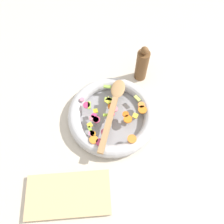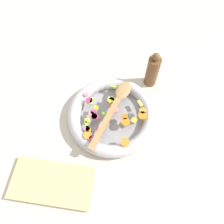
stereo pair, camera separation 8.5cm
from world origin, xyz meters
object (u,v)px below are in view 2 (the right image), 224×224
object	(u,v)px
pepper_mill	(152,71)
skillet	(112,115)
wooden_spoon	(114,106)
cutting_board	(52,183)

from	to	relation	value
pepper_mill	skillet	bearing A→B (deg)	-125.44
wooden_spoon	pepper_mill	world-z (taller)	pepper_mill
skillet	wooden_spoon	world-z (taller)	wooden_spoon
wooden_spoon	pepper_mill	distance (m)	0.22
pepper_mill	cutting_board	size ratio (longest dim) A/B	0.63
wooden_spoon	cutting_board	xyz separation A→B (m)	(-0.18, -0.31, -0.05)
pepper_mill	cutting_board	xyz separation A→B (m)	(-0.31, -0.49, -0.07)
pepper_mill	wooden_spoon	bearing A→B (deg)	-127.12
skillet	wooden_spoon	xyz separation A→B (m)	(0.01, 0.02, 0.04)
skillet	wooden_spoon	distance (m)	0.05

